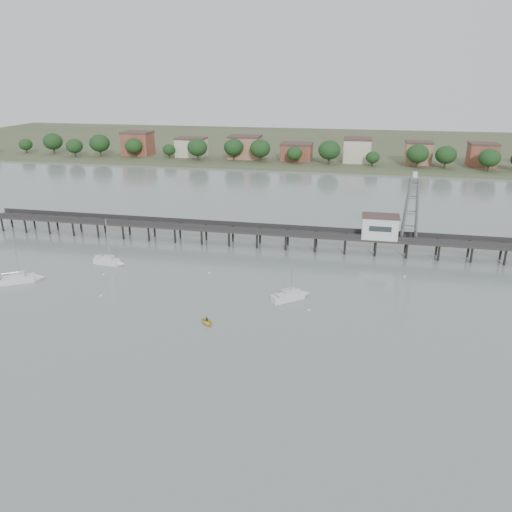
% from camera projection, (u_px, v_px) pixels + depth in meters
% --- Properties ---
extents(ground_plane, '(500.00, 500.00, 0.00)m').
position_uv_depth(ground_plane, '(195.00, 390.00, 66.40)').
color(ground_plane, gray).
rests_on(ground_plane, ground).
extents(pier, '(150.00, 5.00, 5.50)m').
position_uv_depth(pier, '(273.00, 232.00, 120.26)').
color(pier, '#2D2823').
rests_on(pier, ground).
extents(pier_building, '(8.40, 5.40, 5.30)m').
position_uv_depth(pier_building, '(380.00, 226.00, 114.52)').
color(pier_building, silver).
rests_on(pier_building, ground).
extents(lattice_tower, '(3.20, 3.20, 15.50)m').
position_uv_depth(lattice_tower, '(411.00, 209.00, 111.76)').
color(lattice_tower, slate).
rests_on(lattice_tower, ground).
extents(sailboat_c, '(7.03, 6.30, 12.21)m').
position_uv_depth(sailboat_c, '(294.00, 295.00, 93.33)').
color(sailboat_c, silver).
rests_on(sailboat_c, ground).
extents(sailboat_b, '(6.67, 2.39, 10.99)m').
position_uv_depth(sailboat_b, '(112.00, 262.00, 109.84)').
color(sailboat_b, silver).
rests_on(sailboat_b, ground).
extents(sailboat_a, '(8.34, 6.46, 13.73)m').
position_uv_depth(sailboat_a, '(25.00, 278.00, 101.08)').
color(sailboat_a, silver).
rests_on(sailboat_a, ground).
extents(white_tender, '(4.41, 3.03, 1.58)m').
position_uv_depth(white_tender, '(102.00, 260.00, 111.74)').
color(white_tender, silver).
rests_on(white_tender, ground).
extents(yellow_dinghy, '(2.02, 1.81, 2.95)m').
position_uv_depth(yellow_dinghy, '(207.00, 324.00, 84.17)').
color(yellow_dinghy, yellow).
rests_on(yellow_dinghy, ground).
extents(dinghy_occupant, '(0.62, 1.08, 0.24)m').
position_uv_depth(dinghy_occupant, '(207.00, 324.00, 84.17)').
color(dinghy_occupant, black).
rests_on(dinghy_occupant, ground).
extents(mooring_buoys, '(81.05, 23.72, 0.39)m').
position_uv_depth(mooring_buoys, '(268.00, 293.00, 95.85)').
color(mooring_buoys, beige).
rests_on(mooring_buoys, ground).
extents(far_shore, '(500.00, 170.00, 10.40)m').
position_uv_depth(far_shore, '(327.00, 145.00, 286.30)').
color(far_shore, '#475133').
rests_on(far_shore, ground).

